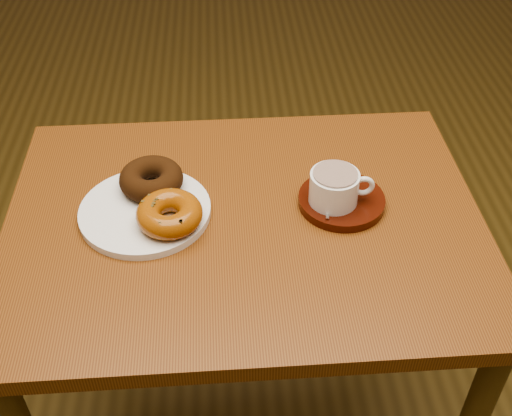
{
  "coord_description": "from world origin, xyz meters",
  "views": [
    {
      "loc": [
        -0.18,
        -0.78,
        1.49
      ],
      "look_at": [
        -0.13,
        0.03,
        0.78
      ],
      "focal_mm": 45.0,
      "sensor_mm": 36.0,
      "label": 1
    }
  ],
  "objects": [
    {
      "name": "donut_plate",
      "position": [
        -0.32,
        0.05,
        0.77
      ],
      "size": [
        0.29,
        0.29,
        0.01
      ],
      "primitive_type": "cylinder",
      "rotation": [
        0.0,
        0.0,
        -0.38
      ],
      "color": "white",
      "rests_on": "cafe_table"
    },
    {
      "name": "teaspoon",
      "position": [
        -0.01,
        0.07,
        0.78
      ],
      "size": [
        0.03,
        0.09,
        0.01
      ],
      "rotation": [
        0.0,
        0.0,
        -0.17
      ],
      "color": "silver",
      "rests_on": "saucer"
    },
    {
      "name": "donut_caramel",
      "position": [
        -0.28,
        0.01,
        0.8
      ],
      "size": [
        0.14,
        0.14,
        0.04
      ],
      "rotation": [
        0.0,
        0.0,
        -0.32
      ],
      "color": "#9B5211",
      "rests_on": "donut_plate"
    },
    {
      "name": "coffee_cup",
      "position": [
        0.0,
        0.05,
        0.81
      ],
      "size": [
        0.11,
        0.08,
        0.06
      ],
      "rotation": [
        0.0,
        0.0,
        -0.04
      ],
      "color": "white",
      "rests_on": "saucer"
    },
    {
      "name": "cafe_table",
      "position": [
        -0.15,
        0.03,
        0.64
      ],
      "size": [
        0.82,
        0.62,
        0.76
      ],
      "rotation": [
        0.0,
        0.0,
        0.01
      ],
      "color": "brown",
      "rests_on": "ground"
    },
    {
      "name": "saucer",
      "position": [
        0.02,
        0.06,
        0.77
      ],
      "size": [
        0.16,
        0.16,
        0.02
      ],
      "primitive_type": "cylinder",
      "rotation": [
        0.0,
        0.0,
        0.04
      ],
      "color": "#3A1108",
      "rests_on": "cafe_table"
    },
    {
      "name": "donut_cinnamon",
      "position": [
        -0.31,
        0.11,
        0.8
      ],
      "size": [
        0.11,
        0.11,
        0.04
      ],
      "primitive_type": "torus",
      "rotation": [
        0.0,
        0.0,
        -0.02
      ],
      "color": "#331A0A",
      "rests_on": "donut_plate"
    }
  ]
}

